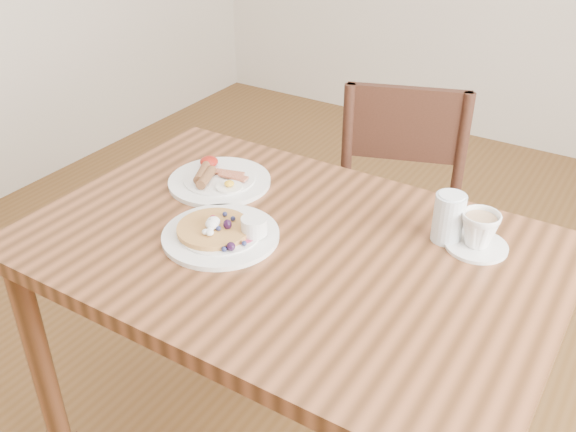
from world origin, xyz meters
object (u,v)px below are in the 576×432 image
(chair_far, at_px, (395,218))
(teacup_saucer, at_px, (479,232))
(pancake_plate, at_px, (222,232))
(water_glass, at_px, (449,218))
(breakfast_plate, at_px, (218,179))
(dining_table, at_px, (288,277))

(chair_far, height_order, teacup_saucer, chair_far)
(pancake_plate, bearing_deg, water_glass, 31.32)
(breakfast_plate, xyz_separation_m, teacup_saucer, (0.68, 0.07, 0.03))
(pancake_plate, bearing_deg, teacup_saucer, 28.06)
(dining_table, xyz_separation_m, chair_far, (0.01, 0.62, -0.16))
(dining_table, xyz_separation_m, pancake_plate, (-0.14, -0.06, 0.11))
(chair_far, relative_size, teacup_saucer, 6.29)
(dining_table, xyz_separation_m, breakfast_plate, (-0.31, 0.14, 0.11))
(pancake_plate, height_order, water_glass, water_glass)
(pancake_plate, xyz_separation_m, water_glass, (0.44, 0.27, 0.04))
(dining_table, bearing_deg, teacup_saucer, 29.30)
(dining_table, bearing_deg, pancake_plate, -155.41)
(teacup_saucer, distance_m, water_glass, 0.07)
(chair_far, bearing_deg, teacup_saucer, 110.82)
(water_glass, bearing_deg, breakfast_plate, -174.27)
(breakfast_plate, bearing_deg, water_glass, 5.73)
(chair_far, xyz_separation_m, water_glass, (0.29, -0.42, 0.31))
(pancake_plate, distance_m, teacup_saucer, 0.58)
(teacup_saucer, bearing_deg, chair_far, 130.63)
(dining_table, distance_m, chair_far, 0.64)
(chair_far, bearing_deg, dining_table, 69.14)
(breakfast_plate, xyz_separation_m, water_glass, (0.61, 0.06, 0.05))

